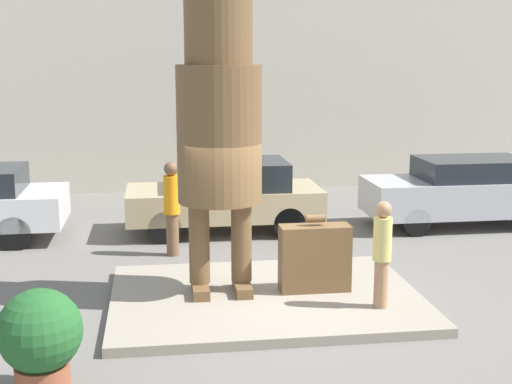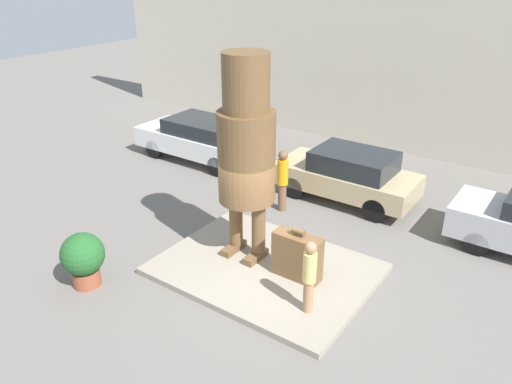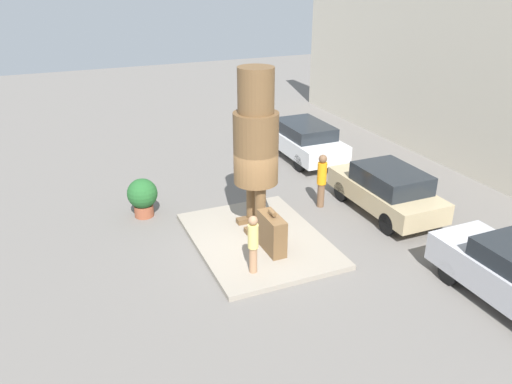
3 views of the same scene
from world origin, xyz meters
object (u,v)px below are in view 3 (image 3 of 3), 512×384
at_px(tourist, 253,242).
at_px(parked_car_white, 302,138).
at_px(giant_suitcase, 272,233).
at_px(worker_hivis, 322,179).
at_px(planter_pot, 143,196).
at_px(parked_car_tan, 387,189).
at_px(statue_figure, 256,138).

relative_size(tourist, parked_car_white, 0.34).
relative_size(giant_suitcase, worker_hivis, 0.67).
bearing_deg(planter_pot, parked_car_tan, 68.71).
relative_size(giant_suitcase, parked_car_white, 0.26).
relative_size(tourist, parked_car_tan, 0.38).
distance_m(parked_car_white, planter_pot, 7.79).
bearing_deg(giant_suitcase, planter_pot, -143.66).
distance_m(statue_figure, worker_hivis, 3.33).
relative_size(giant_suitcase, parked_car_tan, 0.29).
distance_m(statue_figure, parked_car_white, 7.06).
bearing_deg(worker_hivis, statue_figure, -75.49).
height_order(tourist, worker_hivis, worker_hivis).
xyz_separation_m(tourist, parked_car_white, (-7.44, 5.36, -0.20)).
bearing_deg(parked_car_white, worker_hivis, 159.49).
xyz_separation_m(statue_figure, planter_pot, (-2.30, -2.92, -2.22)).
bearing_deg(tourist, parked_car_white, 144.23).
relative_size(parked_car_white, planter_pot, 3.72).
height_order(giant_suitcase, tourist, tourist).
height_order(parked_car_tan, planter_pot, parked_car_tan).
distance_m(giant_suitcase, worker_hivis, 3.54).
bearing_deg(planter_pot, statue_figure, 51.84).
height_order(giant_suitcase, planter_pot, giant_suitcase).
bearing_deg(tourist, statue_figure, 155.26).
xyz_separation_m(parked_car_white, parked_car_tan, (5.70, 0.02, 0.00)).
height_order(statue_figure, planter_pot, statue_figure).
bearing_deg(giant_suitcase, tourist, -48.25).
bearing_deg(tourist, parked_car_tan, 107.88).
relative_size(giant_suitcase, planter_pot, 0.97).
xyz_separation_m(statue_figure, parked_car_tan, (0.53, 4.33, -2.11)).
relative_size(planter_pot, worker_hivis, 0.69).
xyz_separation_m(tourist, planter_pot, (-4.56, -1.88, -0.31)).
xyz_separation_m(statue_figure, tourist, (2.27, -1.04, -1.91)).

